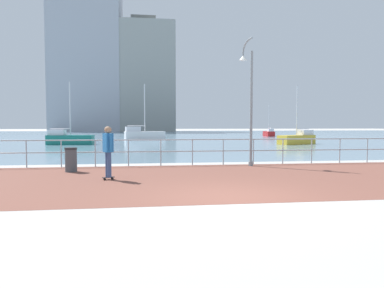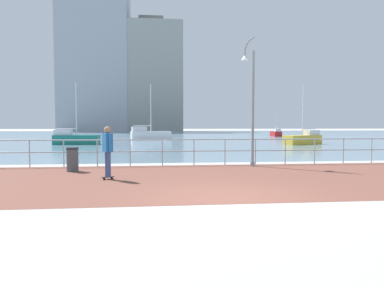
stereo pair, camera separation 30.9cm
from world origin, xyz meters
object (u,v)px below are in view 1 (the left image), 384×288
skateboarder (108,148)px  sailboat_blue (69,139)px  sailboat_yellow (143,135)px  sailboat_ivory (298,139)px  lamppost (249,95)px  trash_bin (71,160)px  sailboat_red (269,133)px

skateboarder → sailboat_blue: size_ratio=0.31×
sailboat_yellow → sailboat_ivory: bearing=-38.3°
lamppost → trash_bin: size_ratio=5.98×
sailboat_yellow → sailboat_blue: (-6.60, -9.43, -0.09)m
sailboat_yellow → sailboat_blue: sailboat_yellow is taller
trash_bin → sailboat_red: sailboat_red is taller
sailboat_yellow → sailboat_red: 22.33m
trash_bin → lamppost: bearing=8.5°
lamppost → sailboat_blue: sailboat_blue is taller
trash_bin → sailboat_blue: size_ratio=0.16×
lamppost → sailboat_blue: size_ratio=0.98×
skateboarder → sailboat_red: 45.82m
lamppost → sailboat_yellow: sailboat_yellow is taller
trash_bin → sailboat_red: size_ratio=0.18×
lamppost → sailboat_red: 40.65m
sailboat_red → sailboat_ivory: 22.62m
sailboat_red → sailboat_blue: bearing=-142.5°
trash_bin → sailboat_ivory: bearing=45.2°
skateboarder → sailboat_blue: sailboat_blue is taller
sailboat_blue → sailboat_yellow: bearing=55.0°
trash_bin → sailboat_ivory: 23.80m
lamppost → sailboat_ivory: bearing=59.0°
sailboat_blue → lamppost: bearing=-57.0°
skateboarder → sailboat_ivory: (15.16, 19.02, -0.52)m
sailboat_red → sailboat_ivory: size_ratio=0.92×
skateboarder → sailboat_red: size_ratio=0.35×
sailboat_red → lamppost: bearing=-111.3°
lamppost → sailboat_blue: (-11.46, 17.67, -2.53)m
skateboarder → sailboat_ivory: bearing=51.4°
sailboat_yellow → lamppost: bearing=-79.8°
trash_bin → sailboat_yellow: size_ratio=0.14×
skateboarder → sailboat_blue: bearing=105.5°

